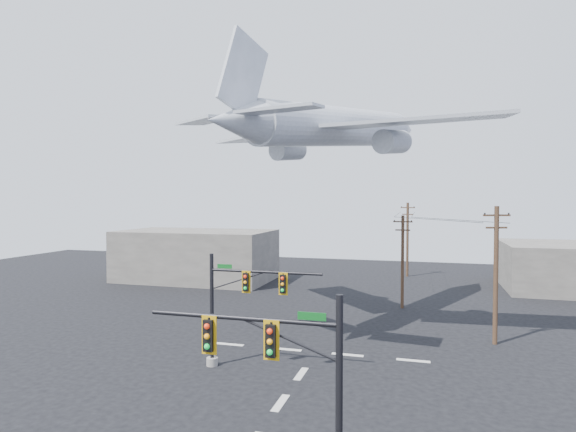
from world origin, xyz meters
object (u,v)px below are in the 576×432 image
(utility_pole_b, at_px, (403,260))
(signal_mast_near, at_px, (295,389))
(utility_pole_a, at_px, (496,272))
(utility_pole_c, at_px, (407,238))
(airliner, at_px, (338,128))
(signal_mast_far, at_px, (235,307))

(utility_pole_b, bearing_deg, signal_mast_near, -88.89)
(signal_mast_near, distance_m, utility_pole_b, 29.41)
(utility_pole_a, bearing_deg, utility_pole_c, 83.49)
(signal_mast_near, height_order, utility_pole_c, utility_pole_c)
(utility_pole_a, distance_m, utility_pole_c, 28.53)
(utility_pole_a, height_order, utility_pole_c, utility_pole_c)
(utility_pole_b, xyz_separation_m, airliner, (-4.70, -6.73, 11.02))
(utility_pole_b, relative_size, utility_pole_c, 0.89)
(utility_pole_a, xyz_separation_m, utility_pole_c, (-6.70, 27.74, 0.02))
(signal_mast_near, height_order, utility_pole_a, utility_pole_a)
(utility_pole_c, bearing_deg, airliner, -75.94)
(utility_pole_a, distance_m, utility_pole_b, 11.41)
(airliner, bearing_deg, signal_mast_far, -176.36)
(utility_pole_a, bearing_deg, airliner, 146.69)
(signal_mast_near, height_order, signal_mast_far, signal_mast_near)
(signal_mast_near, height_order, utility_pole_b, utility_pole_b)
(signal_mast_near, relative_size, airliner, 0.26)
(signal_mast_far, xyz_separation_m, utility_pole_b, (8.64, 18.46, 0.78))
(signal_mast_near, xyz_separation_m, utility_pole_a, (8.64, 19.96, 1.21))
(signal_mast_near, xyz_separation_m, airliner, (-2.58, 22.60, 11.71))
(signal_mast_near, bearing_deg, signal_mast_far, 120.94)
(utility_pole_c, bearing_deg, utility_pole_a, -52.16)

